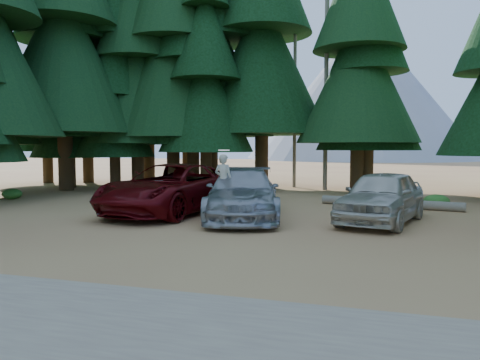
# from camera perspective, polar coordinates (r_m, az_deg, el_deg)

# --- Properties ---
(ground) EXTENTS (160.00, 160.00, 0.00)m
(ground) POSITION_cam_1_polar(r_m,az_deg,el_deg) (12.50, -1.12, -6.95)
(ground) COLOR #AB7148
(ground) RESTS_ON ground
(gravel_strip) EXTENTS (26.00, 3.50, 0.01)m
(gravel_strip) POSITION_cam_1_polar(r_m,az_deg,el_deg) (6.83, -18.94, -16.49)
(gravel_strip) COLOR gray
(gravel_strip) RESTS_ON ground
(forest_belt_north) EXTENTS (36.00, 7.00, 22.00)m
(forest_belt_north) POSITION_cam_1_polar(r_m,az_deg,el_deg) (27.04, 8.73, -1.08)
(forest_belt_north) COLOR black
(forest_belt_north) RESTS_ON ground
(snag_front) EXTENTS (0.24, 0.24, 12.00)m
(snag_front) POSITION_cam_1_polar(r_m,az_deg,el_deg) (26.59, 10.46, 11.77)
(snag_front) COLOR #696154
(snag_front) RESTS_ON ground
(snag_back) EXTENTS (0.20, 0.20, 10.00)m
(snag_back) POSITION_cam_1_polar(r_m,az_deg,el_deg) (28.24, 6.69, 9.31)
(snag_back) COLOR #696154
(snag_back) RESTS_ON ground
(mountain_peak) EXTENTS (48.00, 50.00, 28.00)m
(mountain_peak) POSITION_cam_1_polar(r_m,az_deg,el_deg) (100.64, 13.33, 9.79)
(mountain_peak) COLOR gray
(mountain_peak) RESTS_ON ground
(red_pickup) EXTENTS (3.79, 6.76, 1.78)m
(red_pickup) POSITION_cam_1_polar(r_m,az_deg,el_deg) (16.99, -8.35, -1.04)
(red_pickup) COLOR #5A070B
(red_pickup) RESTS_ON ground
(silver_minivan_center) EXTENTS (3.72, 6.15, 1.67)m
(silver_minivan_center) POSITION_cam_1_polar(r_m,az_deg,el_deg) (15.61, 0.36, -1.66)
(silver_minivan_center) COLOR #A6A8AE
(silver_minivan_center) RESTS_ON ground
(silver_minivan_right) EXTENTS (3.11, 5.20, 1.66)m
(silver_minivan_right) POSITION_cam_1_polar(r_m,az_deg,el_deg) (15.38, 16.89, -1.93)
(silver_minivan_right) COLOR beige
(silver_minivan_right) RESTS_ON ground
(frisbee_player) EXTENTS (0.67, 0.50, 1.82)m
(frisbee_player) POSITION_cam_1_polar(r_m,az_deg,el_deg) (15.03, -2.03, 0.02)
(frisbee_player) COLOR beige
(frisbee_player) RESTS_ON ground
(log_left) EXTENTS (3.58, 0.71, 0.26)m
(log_left) POSITION_cam_1_polar(r_m,az_deg,el_deg) (23.44, -1.95, -1.50)
(log_left) COLOR #696154
(log_left) RESTS_ON ground
(log_mid) EXTENTS (2.35, 2.16, 0.24)m
(log_mid) POSITION_cam_1_polar(r_m,az_deg,el_deg) (21.06, 18.48, -2.34)
(log_mid) COLOR #696154
(log_mid) RESTS_ON ground
(log_right) EXTENTS (5.41, 1.53, 0.35)m
(log_right) POSITION_cam_1_polar(r_m,az_deg,el_deg) (19.38, 17.75, -2.71)
(log_right) COLOR #696154
(log_right) RESTS_ON ground
(shrub_far_left) EXTENTS (0.91, 0.91, 0.50)m
(shrub_far_left) POSITION_cam_1_polar(r_m,az_deg,el_deg) (22.94, -9.40, -1.37)
(shrub_far_left) COLOR #206D22
(shrub_far_left) RESTS_ON ground
(shrub_left) EXTENTS (0.87, 0.87, 0.48)m
(shrub_left) POSITION_cam_1_polar(r_m,az_deg,el_deg) (21.68, -9.49, -1.71)
(shrub_left) COLOR #206D22
(shrub_left) RESTS_ON ground
(shrub_center_left) EXTENTS (1.01, 1.01, 0.56)m
(shrub_center_left) POSITION_cam_1_polar(r_m,az_deg,el_deg) (21.85, 2.68, -1.51)
(shrub_center_left) COLOR #206D22
(shrub_center_left) RESTS_ON ground
(shrub_center_right) EXTENTS (1.18, 1.18, 0.65)m
(shrub_center_right) POSITION_cam_1_polar(r_m,az_deg,el_deg) (21.45, 1.85, -1.49)
(shrub_center_right) COLOR #206D22
(shrub_center_right) RESTS_ON ground
(shrub_right) EXTENTS (1.03, 1.03, 0.57)m
(shrub_right) POSITION_cam_1_polar(r_m,az_deg,el_deg) (19.25, 17.00, -2.41)
(shrub_right) COLOR #206D22
(shrub_right) RESTS_ON ground
(shrub_far_right) EXTENTS (0.98, 0.98, 0.54)m
(shrub_far_right) POSITION_cam_1_polar(r_m,az_deg,el_deg) (19.84, 22.84, -2.40)
(shrub_far_right) COLOR #206D22
(shrub_far_right) RESTS_ON ground
(shrub_edge_west) EXTENTS (0.86, 0.86, 0.47)m
(shrub_edge_west) POSITION_cam_1_polar(r_m,az_deg,el_deg) (23.91, -26.03, -1.53)
(shrub_edge_west) COLOR #206D22
(shrub_edge_west) RESTS_ON ground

